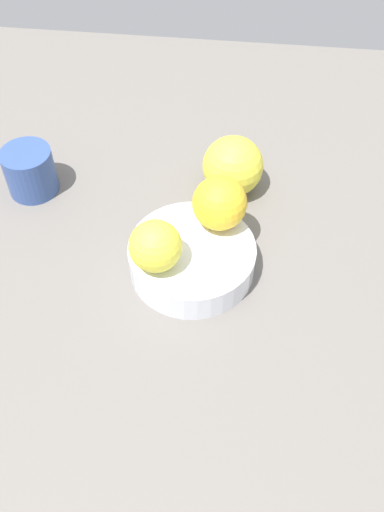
{
  "coord_description": "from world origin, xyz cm",
  "views": [
    {
      "loc": [
        5.11,
        -43.82,
        56.08
      ],
      "look_at": [
        0.0,
        0.0,
        2.4
      ],
      "focal_mm": 39.47,
      "sensor_mm": 36.0,
      "label": 1
    }
  ],
  "objects": [
    {
      "name": "ground_plane",
      "position": [
        0.0,
        0.0,
        -1.0
      ],
      "size": [
        110.0,
        110.0,
        2.0
      ],
      "primitive_type": "cube",
      "color": "#66605B"
    },
    {
      "name": "fruit_bowl",
      "position": [
        0.0,
        0.0,
        1.89
      ],
      "size": [
        15.71,
        15.71,
        4.0
      ],
      "color": "silver",
      "rests_on": "ground_plane"
    },
    {
      "name": "orange_in_bowl_0",
      "position": [
        2.84,
        4.6,
        7.39
      ],
      "size": [
        6.78,
        6.78,
        6.78
      ],
      "primitive_type": "sphere",
      "color": "yellow",
      "rests_on": "fruit_bowl"
    },
    {
      "name": "orange_in_bowl_1",
      "position": [
        -3.89,
        -2.88,
        7.11
      ],
      "size": [
        6.23,
        6.23,
        6.23
      ],
      "primitive_type": "sphere",
      "color": "yellow",
      "rests_on": "fruit_bowl"
    },
    {
      "name": "orange_loose_0",
      "position": [
        3.9,
        15.1,
        4.21
      ],
      "size": [
        8.42,
        8.42,
        8.42
      ],
      "primitive_type": "sphere",
      "color": "yellow",
      "rests_on": "ground_plane"
    },
    {
      "name": "ceramic_cup",
      "position": [
        -24.05,
        11.79,
        3.31
      ],
      "size": [
        6.97,
        6.97,
        6.63
      ],
      "primitive_type": "cylinder",
      "color": "#334C8C",
      "rests_on": "ground_plane"
    }
  ]
}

